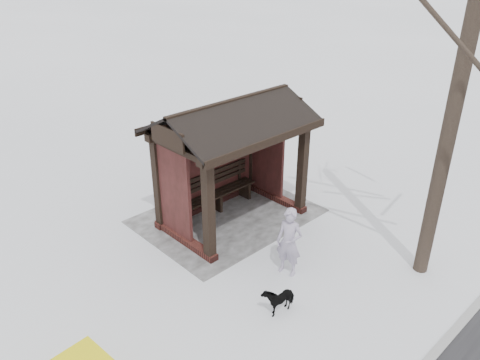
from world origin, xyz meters
The scene contains 6 objects.
ground centered at (0.00, 0.00, 0.00)m, with size 120.00×120.00×0.00m, color white.
kerb centered at (0.00, 5.50, 0.01)m, with size 120.00×0.15×0.06m, color gray.
trampled_patch centered at (0.00, -0.20, 0.01)m, with size 4.20×3.20×0.02m, color #98989D.
bus_shelter centered at (0.00, -0.16, 2.17)m, with size 3.60×2.40×3.09m.
pedestrian centered at (0.61, 2.34, 0.75)m, with size 0.55×0.36×1.50m, color #A095AF.
dog centered at (1.58, 2.97, 0.28)m, with size 0.30×0.66×0.55m, color black.
Camera 1 is at (6.75, 7.38, 6.09)m, focal length 35.00 mm.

